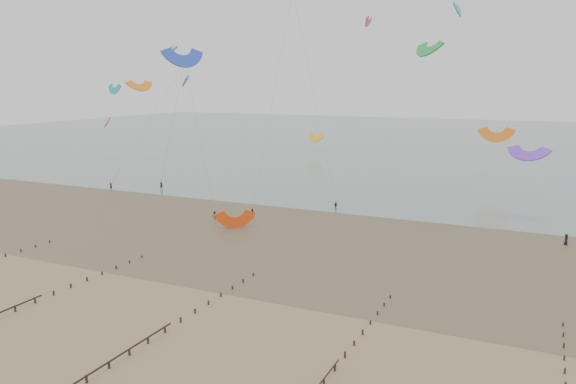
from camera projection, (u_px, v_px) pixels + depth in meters
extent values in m
plane|color=brown|center=(171.00, 304.00, 63.26)|extent=(500.00, 500.00, 0.00)
plane|color=#475654|center=(454.00, 140.00, 241.17)|extent=(500.00, 500.00, 0.00)
plane|color=#473A28|center=(298.00, 231.00, 94.39)|extent=(500.00, 500.00, 0.00)
ellipsoid|color=slate|center=(163.00, 237.00, 90.29)|extent=(23.60, 14.36, 0.01)
ellipsoid|color=slate|center=(372.00, 234.00, 92.08)|extent=(33.64, 18.32, 0.01)
ellipsoid|color=slate|center=(130.00, 204.00, 115.42)|extent=(26.95, 14.22, 0.01)
cube|color=black|center=(5.00, 255.00, 80.13)|extent=(0.16, 0.16, 0.54)
cube|color=black|center=(21.00, 251.00, 82.48)|extent=(0.16, 0.16, 0.51)
cube|color=black|center=(36.00, 246.00, 84.82)|extent=(0.16, 0.16, 0.48)
cube|color=black|center=(50.00, 242.00, 87.16)|extent=(0.16, 0.16, 0.45)
cube|color=black|center=(15.00, 309.00, 60.95)|extent=(0.16, 0.16, 0.68)
cube|color=black|center=(35.00, 301.00, 63.29)|extent=(0.16, 0.16, 0.65)
cube|color=black|center=(54.00, 293.00, 65.64)|extent=(0.16, 0.16, 0.62)
cube|color=black|center=(71.00, 286.00, 67.98)|extent=(0.16, 0.16, 0.59)
cube|color=black|center=(87.00, 279.00, 70.33)|extent=(0.16, 0.16, 0.57)
cube|color=black|center=(102.00, 273.00, 72.67)|extent=(0.16, 0.16, 0.54)
cube|color=black|center=(116.00, 267.00, 75.01)|extent=(0.16, 0.16, 0.51)
cube|color=black|center=(129.00, 262.00, 77.36)|extent=(0.16, 0.16, 0.48)
cube|color=black|center=(142.00, 257.00, 79.70)|extent=(0.16, 0.16, 0.45)
cube|color=black|center=(87.00, 379.00, 46.46)|extent=(0.16, 0.16, 0.77)
cube|color=black|center=(109.00, 365.00, 48.80)|extent=(0.16, 0.16, 0.74)
cube|color=black|center=(129.00, 352.00, 51.14)|extent=(0.16, 0.16, 0.71)
cube|color=black|center=(148.00, 341.00, 53.49)|extent=(0.16, 0.16, 0.68)
cube|color=black|center=(165.00, 330.00, 55.83)|extent=(0.16, 0.16, 0.65)
cube|color=black|center=(181.00, 320.00, 58.18)|extent=(0.16, 0.16, 0.62)
cube|color=black|center=(195.00, 311.00, 60.52)|extent=(0.16, 0.16, 0.59)
cube|color=black|center=(208.00, 303.00, 62.86)|extent=(0.16, 0.16, 0.57)
cube|color=black|center=(221.00, 295.00, 65.21)|extent=(0.16, 0.16, 0.54)
cube|color=black|center=(232.00, 288.00, 67.55)|extent=(0.16, 0.16, 0.51)
cube|color=black|center=(243.00, 281.00, 69.89)|extent=(0.16, 0.16, 0.48)
cube|color=black|center=(253.00, 275.00, 72.24)|extent=(0.16, 0.16, 0.45)
cube|color=black|center=(324.00, 383.00, 46.03)|extent=(0.16, 0.16, 0.68)
cube|color=black|center=(335.00, 368.00, 48.37)|extent=(0.16, 0.16, 0.65)
cube|color=black|center=(345.00, 355.00, 50.71)|extent=(0.16, 0.16, 0.62)
cube|color=black|center=(354.00, 343.00, 53.06)|extent=(0.16, 0.16, 0.59)
cube|color=black|center=(363.00, 332.00, 55.40)|extent=(0.16, 0.16, 0.57)
cube|color=black|center=(370.00, 322.00, 57.74)|extent=(0.16, 0.16, 0.54)
cube|color=black|center=(378.00, 313.00, 60.09)|extent=(0.16, 0.16, 0.51)
cube|color=black|center=(384.00, 305.00, 62.43)|extent=(0.16, 0.16, 0.48)
cube|color=black|center=(390.00, 297.00, 64.78)|extent=(0.16, 0.16, 0.45)
cube|color=black|center=(565.00, 371.00, 47.94)|extent=(0.16, 0.16, 0.57)
cube|color=black|center=(564.00, 358.00, 50.28)|extent=(0.16, 0.16, 0.54)
cube|color=black|center=(564.00, 346.00, 52.63)|extent=(0.16, 0.16, 0.51)
cube|color=black|center=(563.00, 335.00, 54.97)|extent=(0.16, 0.16, 0.48)
cube|color=black|center=(563.00, 325.00, 57.31)|extent=(0.16, 0.16, 0.45)
imported|color=black|center=(111.00, 186.00, 130.41)|extent=(0.65, 0.45, 1.72)
imported|color=black|center=(215.00, 215.00, 101.96)|extent=(1.13, 0.99, 1.52)
imported|color=black|center=(336.00, 205.00, 110.05)|extent=(0.72, 1.00, 1.58)
imported|color=black|center=(566.00, 239.00, 85.98)|extent=(0.62, 0.89, 1.73)
imported|color=black|center=(252.00, 213.00, 103.21)|extent=(0.90, 0.75, 1.70)
imported|color=black|center=(161.00, 185.00, 130.99)|extent=(0.81, 0.69, 1.88)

